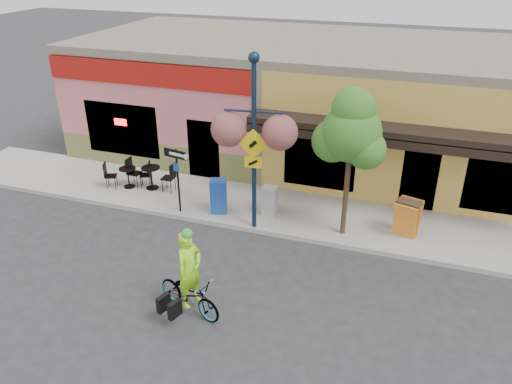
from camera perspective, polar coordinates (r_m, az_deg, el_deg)
ground at (r=14.66m, az=-0.50°, el=-5.75°), size 90.00×90.00×0.00m
sidewalk at (r=16.26m, az=1.83°, el=-1.93°), size 24.00×3.00×0.15m
curb at (r=15.06m, az=0.19°, el=-4.44°), size 24.00×0.12×0.15m
building at (r=20.38m, az=6.56°, el=10.59°), size 18.20×8.20×4.50m
bicycle at (r=12.03m, az=-7.60°, el=-11.49°), size 1.93×1.18×0.96m
cyclist_rider at (r=11.73m, az=-7.52°, el=-9.72°), size 0.65×0.81×1.91m
lamp_post at (r=13.99m, az=-0.22°, el=5.29°), size 1.74×0.89×5.21m
one_way_sign at (r=15.67m, az=-8.89°, el=1.24°), size 0.83×0.32×2.12m
cafe_set_left at (r=17.57m, az=-11.89°, el=1.95°), size 1.74×0.89×1.04m
cafe_set_right at (r=17.88m, az=-14.42°, el=1.93°), size 1.74×1.32×0.94m
newspaper_box_blue at (r=15.73m, az=-4.31°, el=-0.47°), size 0.61×0.57×1.10m
newspaper_box_grey at (r=15.57m, az=1.57°, el=-1.01°), size 0.46×0.42×0.94m
street_tree at (r=14.03m, az=10.54°, el=3.16°), size 1.84×1.84×4.43m
sandwich_board at (r=14.91m, az=16.61°, el=-3.22°), size 0.78×0.66×1.11m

